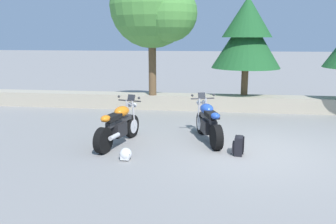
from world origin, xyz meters
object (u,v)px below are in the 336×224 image
Objects in this scene: motorcycle_blue_centre at (208,123)px; leafy_tree_far_left at (155,7)px; rider_backpack at (238,145)px; pine_tree_mid_left at (247,34)px; rider_helmet at (126,154)px; motorcycle_orange_near_left at (119,126)px.

leafy_tree_far_left is (-2.01, 3.72, 3.23)m from motorcycle_blue_centre.
motorcycle_blue_centre reaches higher than rider_backpack.
rider_helmet is at bearing -116.83° from pine_tree_mid_left.
motorcycle_blue_centre is at bearing -61.65° from leafy_tree_far_left.
leafy_tree_far_left reaches higher than motorcycle_orange_near_left.
rider_backpack is at bearing -55.25° from motorcycle_blue_centre.
motorcycle_orange_near_left is 5.40m from leafy_tree_far_left.
pine_tree_mid_left reaches higher than motorcycle_orange_near_left.
leafy_tree_far_left is at bearing 92.24° from rider_helmet.
motorcycle_orange_near_left and motorcycle_blue_centre have the same top height.
rider_helmet is at bearing -68.01° from motorcycle_orange_near_left.
motorcycle_blue_centre is 5.32m from leafy_tree_far_left.
rider_backpack is 0.13× the size of pine_tree_mid_left.
motorcycle_orange_near_left is 7.27× the size of rider_helmet.
rider_backpack is 2.61m from rider_helmet.
leafy_tree_far_left is (0.24, 4.33, 3.23)m from motorcycle_orange_near_left.
motorcycle_orange_near_left is at bearing 171.69° from rider_backpack.
motorcycle_blue_centre is at bearing 43.81° from rider_helmet.
motorcycle_orange_near_left is 1.01× the size of motorcycle_blue_centre.
rider_helmet is 0.08× the size of pine_tree_mid_left.
leafy_tree_far_left reaches higher than motorcycle_blue_centre.
motorcycle_orange_near_left is 0.57× the size of pine_tree_mid_left.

